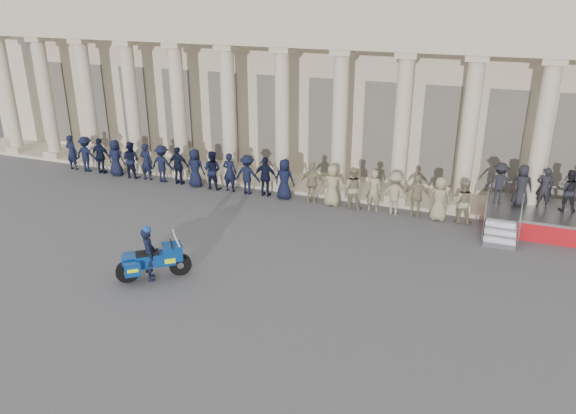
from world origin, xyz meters
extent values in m
plane|color=#454547|center=(0.00, 0.00, 0.00)|extent=(90.00, 90.00, 0.00)
cube|color=tan|center=(0.00, 15.00, 4.50)|extent=(40.00, 10.00, 9.00)
cube|color=tan|center=(0.00, 8.80, 0.07)|extent=(40.00, 2.60, 0.15)
cube|color=tan|center=(0.00, 8.00, 6.79)|extent=(35.80, 1.00, 1.00)
cube|color=tan|center=(0.00, 8.00, 7.89)|extent=(35.80, 1.00, 1.20)
cube|color=tan|center=(-16.90, 8.00, 0.30)|extent=(0.90, 0.90, 0.30)
cylinder|color=tan|center=(-16.90, 8.00, 3.25)|extent=(0.64, 0.64, 5.60)
cube|color=tan|center=(-14.30, 8.00, 0.30)|extent=(0.90, 0.90, 0.30)
cylinder|color=tan|center=(-14.30, 8.00, 3.25)|extent=(0.64, 0.64, 5.60)
cube|color=tan|center=(-14.30, 8.00, 6.17)|extent=(0.85, 0.85, 0.24)
cube|color=tan|center=(-11.70, 8.00, 0.30)|extent=(0.90, 0.90, 0.30)
cylinder|color=tan|center=(-11.70, 8.00, 3.25)|extent=(0.64, 0.64, 5.60)
cube|color=tan|center=(-11.70, 8.00, 6.17)|extent=(0.85, 0.85, 0.24)
cube|color=tan|center=(-9.10, 8.00, 0.30)|extent=(0.90, 0.90, 0.30)
cylinder|color=tan|center=(-9.10, 8.00, 3.25)|extent=(0.64, 0.64, 5.60)
cube|color=tan|center=(-9.10, 8.00, 6.17)|extent=(0.85, 0.85, 0.24)
cube|color=tan|center=(-6.50, 8.00, 0.30)|extent=(0.90, 0.90, 0.30)
cylinder|color=tan|center=(-6.50, 8.00, 3.25)|extent=(0.64, 0.64, 5.60)
cube|color=tan|center=(-6.50, 8.00, 6.17)|extent=(0.85, 0.85, 0.24)
cube|color=tan|center=(-3.90, 8.00, 0.30)|extent=(0.90, 0.90, 0.30)
cylinder|color=tan|center=(-3.90, 8.00, 3.25)|extent=(0.64, 0.64, 5.60)
cube|color=tan|center=(-3.90, 8.00, 6.17)|extent=(0.85, 0.85, 0.24)
cube|color=tan|center=(-1.30, 8.00, 0.30)|extent=(0.90, 0.90, 0.30)
cylinder|color=tan|center=(-1.30, 8.00, 3.25)|extent=(0.64, 0.64, 5.60)
cube|color=tan|center=(-1.30, 8.00, 6.17)|extent=(0.85, 0.85, 0.24)
cube|color=tan|center=(1.30, 8.00, 0.30)|extent=(0.90, 0.90, 0.30)
cylinder|color=tan|center=(1.30, 8.00, 3.25)|extent=(0.64, 0.64, 5.60)
cube|color=tan|center=(1.30, 8.00, 6.17)|extent=(0.85, 0.85, 0.24)
cube|color=tan|center=(3.90, 8.00, 0.30)|extent=(0.90, 0.90, 0.30)
cylinder|color=tan|center=(3.90, 8.00, 3.25)|extent=(0.64, 0.64, 5.60)
cube|color=tan|center=(3.90, 8.00, 6.17)|extent=(0.85, 0.85, 0.24)
cube|color=tan|center=(6.50, 8.00, 0.30)|extent=(0.90, 0.90, 0.30)
cylinder|color=tan|center=(6.50, 8.00, 3.25)|extent=(0.64, 0.64, 5.60)
cube|color=tan|center=(6.50, 8.00, 6.17)|extent=(0.85, 0.85, 0.24)
cube|color=tan|center=(9.10, 8.00, 0.30)|extent=(0.90, 0.90, 0.30)
cylinder|color=tan|center=(9.10, 8.00, 3.25)|extent=(0.64, 0.64, 5.60)
cube|color=tan|center=(9.10, 8.00, 6.17)|extent=(0.85, 0.85, 0.24)
cube|color=black|center=(-15.60, 10.02, 2.55)|extent=(1.30, 0.12, 4.20)
cube|color=black|center=(-13.00, 10.02, 2.55)|extent=(1.30, 0.12, 4.20)
cube|color=black|center=(-10.40, 10.02, 2.55)|extent=(1.30, 0.12, 4.20)
cube|color=black|center=(-7.80, 10.02, 2.55)|extent=(1.30, 0.12, 4.20)
cube|color=black|center=(-5.20, 10.02, 2.55)|extent=(1.30, 0.12, 4.20)
cube|color=black|center=(-2.60, 10.02, 2.55)|extent=(1.30, 0.12, 4.20)
cube|color=black|center=(0.00, 10.02, 2.55)|extent=(1.30, 0.12, 4.20)
cube|color=black|center=(2.60, 10.02, 2.55)|extent=(1.30, 0.12, 4.20)
cube|color=black|center=(5.20, 10.02, 2.55)|extent=(1.30, 0.12, 4.20)
cube|color=black|center=(7.80, 10.02, 2.55)|extent=(1.30, 0.12, 4.20)
cube|color=black|center=(10.40, 10.02, 2.55)|extent=(1.30, 0.12, 4.20)
imported|color=black|center=(-12.14, 6.86, 0.89)|extent=(0.65, 0.42, 1.77)
imported|color=black|center=(-11.26, 6.86, 0.89)|extent=(1.14, 0.66, 1.77)
imported|color=black|center=(-10.39, 6.86, 0.89)|extent=(1.04, 0.43, 1.77)
imported|color=black|center=(-9.51, 6.86, 0.89)|extent=(0.87, 0.56, 1.77)
imported|color=black|center=(-8.64, 6.86, 0.89)|extent=(0.86, 0.67, 1.77)
imported|color=black|center=(-7.76, 6.86, 0.89)|extent=(0.65, 0.42, 1.77)
imported|color=black|center=(-6.89, 6.86, 0.89)|extent=(1.14, 0.66, 1.77)
imported|color=black|center=(-6.01, 6.86, 0.89)|extent=(1.04, 0.43, 1.77)
imported|color=black|center=(-5.14, 6.86, 0.89)|extent=(0.87, 0.56, 1.77)
imported|color=black|center=(-4.26, 6.86, 0.89)|extent=(0.86, 0.67, 1.77)
imported|color=black|center=(-3.38, 6.86, 0.89)|extent=(0.65, 0.42, 1.77)
imported|color=black|center=(-2.51, 6.86, 0.89)|extent=(1.14, 0.66, 1.77)
imported|color=black|center=(-1.63, 6.86, 0.89)|extent=(1.04, 0.43, 1.77)
imported|color=black|center=(-0.76, 6.86, 0.89)|extent=(0.87, 0.56, 1.77)
imported|color=gray|center=(0.52, 6.86, 0.89)|extent=(1.04, 0.43, 1.77)
imported|color=gray|center=(1.39, 6.86, 0.89)|extent=(0.87, 0.56, 1.77)
imported|color=gray|center=(2.27, 6.86, 0.89)|extent=(0.86, 0.67, 1.77)
imported|color=gray|center=(3.14, 6.86, 0.89)|extent=(0.65, 0.42, 1.77)
imported|color=gray|center=(4.02, 6.86, 0.89)|extent=(1.14, 0.66, 1.77)
imported|color=gray|center=(4.90, 6.86, 0.89)|extent=(1.04, 0.43, 1.77)
imported|color=gray|center=(5.77, 6.86, 0.89)|extent=(0.87, 0.56, 1.77)
imported|color=gray|center=(6.65, 6.86, 0.89)|extent=(0.86, 0.67, 1.77)
cube|color=gray|center=(9.48, 7.37, 0.74)|extent=(3.89, 2.78, 0.10)
cube|color=#9C0C13|center=(9.48, 6.00, 0.34)|extent=(3.89, 0.04, 0.69)
cube|color=#9C0C13|center=(7.55, 7.37, 0.34)|extent=(0.04, 2.78, 0.69)
cube|color=gray|center=(8.13, 5.08, 0.10)|extent=(1.10, 0.28, 0.20)
cube|color=gray|center=(8.13, 5.36, 0.30)|extent=(1.10, 0.28, 0.20)
cube|color=gray|center=(8.13, 5.64, 0.49)|extent=(1.10, 0.28, 0.20)
cube|color=gray|center=(8.13, 5.92, 0.69)|extent=(1.10, 0.28, 0.20)
cylinder|color=gray|center=(9.48, 8.71, 1.29)|extent=(3.89, 0.04, 0.04)
imported|color=black|center=(7.88, 7.57, 1.59)|extent=(1.03, 0.59, 1.60)
imported|color=black|center=(8.68, 7.57, 1.59)|extent=(0.78, 0.51, 1.60)
imported|color=black|center=(9.48, 7.57, 1.59)|extent=(0.58, 0.38, 1.60)
imported|color=black|center=(10.28, 7.57, 1.59)|extent=(0.78, 0.61, 1.60)
cylinder|color=black|center=(-1.38, -0.72, 0.36)|extent=(0.66, 0.57, 0.72)
cylinder|color=black|center=(-2.66, -1.73, 0.36)|extent=(0.66, 0.57, 0.72)
cube|color=navy|center=(-1.98, -1.19, 0.68)|extent=(1.27, 1.14, 0.41)
cube|color=navy|center=(-1.55, -0.86, 0.85)|extent=(0.82, 0.82, 0.49)
cube|color=silver|center=(-1.55, -0.86, 0.60)|extent=(0.39, 0.41, 0.13)
cube|color=#B2BFCC|center=(-1.40, -0.74, 1.22)|extent=(0.49, 0.54, 0.58)
cube|color=black|center=(-2.15, -1.33, 0.90)|extent=(0.79, 0.73, 0.11)
cube|color=navy|center=(-2.62, -1.70, 0.76)|extent=(0.53, 0.53, 0.24)
cube|color=navy|center=(-2.32, -1.91, 0.60)|extent=(0.53, 0.49, 0.44)
cube|color=#CEFC0D|center=(-2.32, -1.91, 0.60)|extent=(0.42, 0.41, 0.11)
cube|color=navy|center=(-2.75, -1.36, 0.60)|extent=(0.53, 0.49, 0.44)
cube|color=#CEFC0D|center=(-2.75, -1.36, 0.60)|extent=(0.42, 0.41, 0.11)
cylinder|color=silver|center=(-2.57, -1.33, 0.33)|extent=(0.58, 0.49, 0.11)
cylinder|color=black|center=(-1.55, -0.86, 1.11)|extent=(0.50, 0.63, 0.04)
imported|color=black|center=(-2.11, -1.30, 0.88)|extent=(0.72, 0.76, 1.75)
sphere|color=navy|center=(-2.11, -1.30, 1.70)|extent=(0.28, 0.28, 0.28)
camera|label=1|loc=(7.59, -14.39, 8.77)|focal=35.00mm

